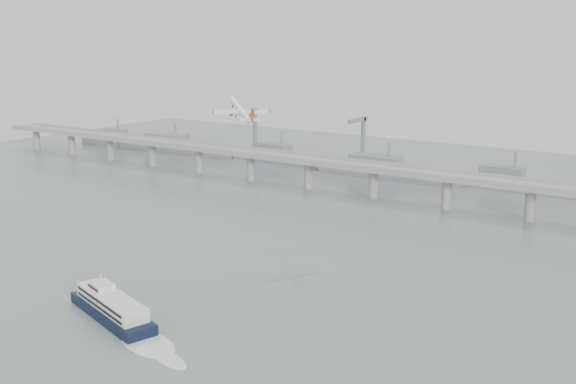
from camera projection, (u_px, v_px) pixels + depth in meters
The scene contains 5 objects.
ground at pixel (210, 308), 263.47m from camera, with size 900.00×900.00×0.00m, color slate.
bridge at pixel (415, 177), 422.02m from camera, with size 800.00×22.00×23.90m.
distant_fleet at pixel (273, 156), 560.80m from camera, with size 453.00×60.90×40.00m.
ferry at pixel (112, 307), 253.33m from camera, with size 80.48×32.39×15.58m.
airliner at pixel (241, 110), 330.38m from camera, with size 29.37×28.34×13.56m.
Camera 1 is at (162.37, -187.76, 103.92)m, focal length 42.00 mm.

